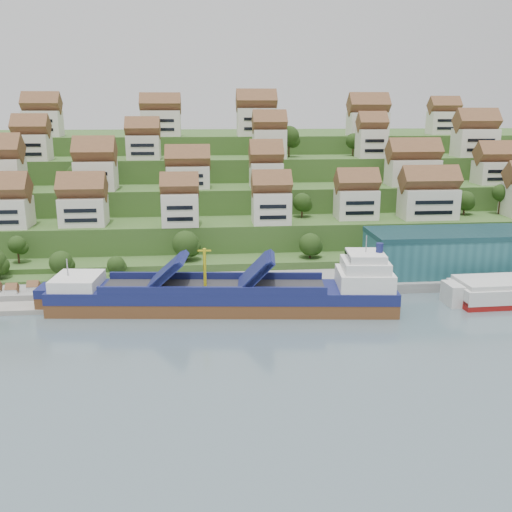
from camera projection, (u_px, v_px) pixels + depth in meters
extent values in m
plane|color=slate|center=(289.00, 310.00, 117.44)|extent=(300.00, 300.00, 0.00)
cube|color=gray|center=(364.00, 281.00, 133.44)|extent=(180.00, 14.00, 2.20)
cube|color=gray|center=(16.00, 298.00, 123.56)|extent=(45.00, 20.00, 1.00)
cube|color=#2D4C1E|center=(252.00, 220.00, 199.75)|extent=(260.00, 128.00, 4.00)
cube|color=#2D4C1E|center=(251.00, 208.00, 203.68)|extent=(260.00, 118.00, 11.00)
cube|color=#2D4C1E|center=(249.00, 195.00, 210.50)|extent=(260.00, 102.00, 18.00)
cube|color=#2D4C1E|center=(247.00, 183.00, 217.32)|extent=(260.00, 86.00, 25.00)
cube|color=#2D4C1E|center=(245.00, 172.00, 225.22)|extent=(260.00, 68.00, 31.00)
cube|color=silver|center=(7.00, 213.00, 143.76)|extent=(11.68, 8.66, 7.44)
cube|color=silver|center=(84.00, 211.00, 146.49)|extent=(11.47, 8.57, 7.20)
cube|color=silver|center=(180.00, 209.00, 145.61)|extent=(9.27, 7.03, 8.40)
cube|color=silver|center=(271.00, 208.00, 148.42)|extent=(9.73, 7.62, 8.17)
cube|color=silver|center=(356.00, 204.00, 154.94)|extent=(10.93, 7.73, 7.90)
cube|color=silver|center=(428.00, 203.00, 155.27)|extent=(14.83, 8.26, 8.14)
cube|color=silver|center=(96.00, 176.00, 158.88)|extent=(10.93, 8.98, 8.04)
cube|color=silver|center=(188.00, 177.00, 162.96)|extent=(12.14, 7.90, 6.29)
cube|color=silver|center=(266.00, 175.00, 163.71)|extent=(9.05, 8.56, 7.16)
cube|color=silver|center=(413.00, 172.00, 168.33)|extent=(14.72, 8.18, 7.61)
cube|color=silver|center=(492.00, 173.00, 171.89)|extent=(10.11, 8.04, 6.71)
cube|color=silver|center=(33.00, 147.00, 170.12)|extent=(10.06, 7.86, 7.68)
cube|color=silver|center=(144.00, 147.00, 173.78)|extent=(9.89, 7.30, 7.20)
cube|color=silver|center=(269.00, 144.00, 176.91)|extent=(9.98, 7.79, 8.80)
cube|color=silver|center=(371.00, 144.00, 178.80)|extent=(8.58, 7.14, 8.82)
cube|color=silver|center=(475.00, 143.00, 183.17)|extent=(12.81, 8.47, 8.76)
cube|color=silver|center=(43.00, 124.00, 188.89)|extent=(11.69, 8.03, 8.33)
cube|color=silver|center=(161.00, 123.00, 190.76)|extent=(12.89, 7.51, 8.41)
cube|color=silver|center=(256.00, 122.00, 192.24)|extent=(12.89, 8.15, 9.17)
cube|color=silver|center=(368.00, 124.00, 196.49)|extent=(13.09, 8.73, 7.69)
cube|color=silver|center=(443.00, 123.00, 204.47)|extent=(10.33, 7.05, 7.94)
ellipsoid|color=#264316|center=(17.00, 245.00, 136.50)|extent=(4.27, 4.27, 4.27)
ellipsoid|color=#264316|center=(310.00, 244.00, 141.54)|extent=(5.64, 5.64, 5.64)
ellipsoid|color=#264316|center=(186.00, 244.00, 138.69)|extent=(6.52, 6.52, 6.52)
ellipsoid|color=#264316|center=(465.00, 201.00, 160.32)|extent=(5.44, 5.44, 5.44)
ellipsoid|color=#264316|center=(501.00, 193.00, 160.73)|extent=(4.77, 4.77, 4.77)
ellipsoid|color=#264316|center=(302.00, 202.00, 156.56)|extent=(5.12, 5.12, 5.12)
ellipsoid|color=#264316|center=(397.00, 165.00, 172.91)|extent=(5.35, 5.35, 5.35)
ellipsoid|color=#264316|center=(77.00, 175.00, 164.27)|extent=(5.86, 5.86, 5.86)
ellipsoid|color=#264316|center=(108.00, 173.00, 163.61)|extent=(4.99, 4.99, 4.99)
ellipsoid|color=#264316|center=(289.00, 136.00, 180.92)|extent=(6.45, 6.45, 6.45)
ellipsoid|color=#264316|center=(353.00, 141.00, 185.98)|extent=(5.03, 5.03, 5.03)
ellipsoid|color=#264316|center=(379.00, 144.00, 185.08)|extent=(4.28, 4.28, 4.28)
ellipsoid|color=#264316|center=(61.00, 262.00, 129.60)|extent=(5.29, 5.29, 5.29)
ellipsoid|color=#264316|center=(116.00, 265.00, 130.95)|extent=(4.17, 4.17, 4.17)
cube|color=#266067|center=(493.00, 250.00, 136.76)|extent=(60.00, 15.00, 10.00)
cylinder|color=gray|center=(362.00, 266.00, 127.15)|extent=(0.16, 0.16, 8.00)
cube|color=maroon|center=(366.00, 250.00, 126.30)|extent=(1.20, 0.05, 0.80)
cube|color=white|center=(13.00, 293.00, 121.22)|extent=(2.40, 2.20, 2.20)
cube|color=white|center=(34.00, 291.00, 123.04)|extent=(2.40, 2.20, 2.20)
cube|color=brown|center=(223.00, 305.00, 117.26)|extent=(70.98, 17.96, 4.50)
cube|color=navy|center=(223.00, 292.00, 116.53)|extent=(71.00, 18.06, 2.34)
cube|color=white|center=(77.00, 281.00, 116.18)|extent=(10.01, 11.14, 2.34)
cube|color=#262628|center=(214.00, 287.00, 116.25)|extent=(45.73, 13.76, 0.27)
cube|color=navy|center=(165.00, 272.00, 115.54)|extent=(7.73, 10.58, 6.23)
cube|color=navy|center=(254.00, 272.00, 115.41)|extent=(7.39, 10.55, 6.58)
cylinder|color=yellow|center=(205.00, 268.00, 115.25)|extent=(0.69, 0.69, 8.11)
cube|color=white|center=(365.00, 279.00, 115.58)|extent=(11.80, 11.32, 3.60)
cube|color=white|center=(365.00, 265.00, 114.85)|extent=(9.90, 10.06, 2.25)
cube|color=white|center=(366.00, 256.00, 114.37)|extent=(8.00, 8.80, 1.62)
cylinder|color=navy|center=(380.00, 248.00, 113.92)|extent=(1.58, 1.58, 1.98)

